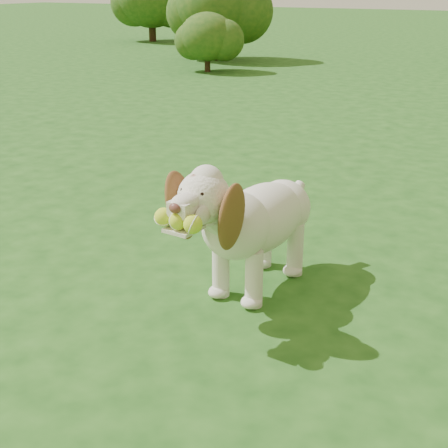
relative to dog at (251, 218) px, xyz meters
The scene contains 4 objects.
ground 0.51m from the dog, 145.50° to the right, with size 80.00×80.00×0.00m, color #1A4614.
dog is the anchor object (origin of this frame).
shrub_a 9.62m from the dog, 121.88° to the left, with size 1.12×1.12×1.16m.
shrub_e 11.63m from the dog, 120.60° to the left, with size 1.94×1.94×2.01m.
Camera 1 is at (1.63, -2.83, 1.71)m, focal length 50.00 mm.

